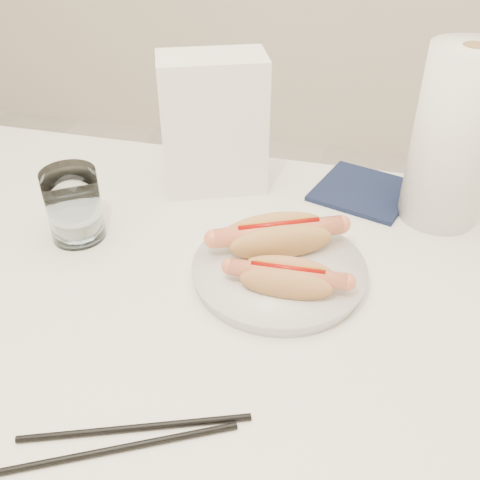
% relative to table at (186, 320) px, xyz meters
% --- Properties ---
extents(table, '(1.20, 0.80, 0.75)m').
position_rel_table_xyz_m(table, '(0.00, 0.00, 0.00)').
color(table, white).
rests_on(table, ground).
extents(plate, '(0.25, 0.25, 0.02)m').
position_rel_table_xyz_m(plate, '(0.12, 0.05, 0.07)').
color(plate, silver).
rests_on(plate, table).
extents(hotdog_left, '(0.18, 0.13, 0.05)m').
position_rel_table_xyz_m(hotdog_left, '(0.11, 0.09, 0.10)').
color(hotdog_left, tan).
rests_on(hotdog_left, plate).
extents(hotdog_right, '(0.15, 0.06, 0.04)m').
position_rel_table_xyz_m(hotdog_right, '(0.14, 0.01, 0.10)').
color(hotdog_right, tan).
rests_on(hotdog_right, plate).
extents(water_glass, '(0.08, 0.08, 0.11)m').
position_rel_table_xyz_m(water_glass, '(-0.19, 0.08, 0.12)').
color(water_glass, white).
rests_on(water_glass, table).
extents(chopstick_near, '(0.23, 0.09, 0.01)m').
position_rel_table_xyz_m(chopstick_near, '(0.03, -0.22, 0.06)').
color(chopstick_near, black).
rests_on(chopstick_near, table).
extents(chopstick_far, '(0.21, 0.11, 0.01)m').
position_rel_table_xyz_m(chopstick_far, '(0.02, -0.25, 0.06)').
color(chopstick_far, black).
rests_on(chopstick_far, table).
extents(napkin_box, '(0.19, 0.15, 0.23)m').
position_rel_table_xyz_m(napkin_box, '(-0.04, 0.28, 0.17)').
color(napkin_box, white).
rests_on(napkin_box, table).
extents(navy_napkin, '(0.19, 0.19, 0.01)m').
position_rel_table_xyz_m(navy_napkin, '(0.22, 0.31, 0.06)').
color(navy_napkin, '#121B38').
rests_on(navy_napkin, table).
extents(paper_towel_roll, '(0.15, 0.15, 0.27)m').
position_rel_table_xyz_m(paper_towel_roll, '(0.33, 0.27, 0.19)').
color(paper_towel_roll, white).
rests_on(paper_towel_roll, table).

